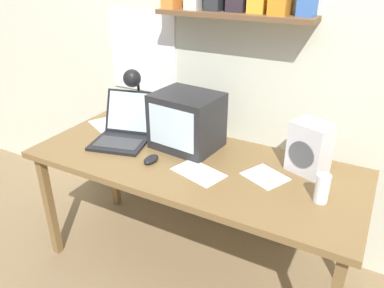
# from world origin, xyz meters

# --- Properties ---
(ground_plane) EXTENTS (12.00, 12.00, 0.00)m
(ground_plane) POSITION_xyz_m (0.00, 0.00, 0.00)
(ground_plane) COLOR olive
(back_wall) EXTENTS (5.60, 0.24, 2.60)m
(back_wall) POSITION_xyz_m (-0.00, 0.51, 1.30)
(back_wall) COLOR beige
(back_wall) RESTS_ON ground_plane
(corner_desk) EXTENTS (1.77, 0.73, 0.73)m
(corner_desk) POSITION_xyz_m (0.00, 0.00, 0.68)
(corner_desk) COLOR brown
(corner_desk) RESTS_ON ground_plane
(crt_monitor) EXTENTS (0.38, 0.33, 0.31)m
(crt_monitor) POSITION_xyz_m (-0.11, 0.14, 0.89)
(crt_monitor) COLOR #232326
(crt_monitor) RESTS_ON corner_desk
(laptop) EXTENTS (0.38, 0.42, 0.26)m
(laptop) POSITION_xyz_m (-0.48, 0.05, 0.80)
(laptop) COLOR black
(laptop) RESTS_ON corner_desk
(desk_lamp) EXTENTS (0.13, 0.18, 0.39)m
(desk_lamp) POSITION_xyz_m (-0.50, 0.19, 1.00)
(desk_lamp) COLOR black
(desk_lamp) RESTS_ON corner_desk
(juice_glass) EXTENTS (0.06, 0.06, 0.13)m
(juice_glass) POSITION_xyz_m (0.67, -0.05, 0.79)
(juice_glass) COLOR white
(juice_glass) RESTS_ON corner_desk
(space_heater) EXTENTS (0.22, 0.19, 0.26)m
(space_heater) POSITION_xyz_m (0.56, 0.18, 0.87)
(space_heater) COLOR silver
(space_heater) RESTS_ON corner_desk
(computer_mouse) EXTENTS (0.06, 0.11, 0.03)m
(computer_mouse) POSITION_xyz_m (-0.18, -0.11, 0.75)
(computer_mouse) COLOR black
(computer_mouse) RESTS_ON corner_desk
(loose_paper_near_monitor) EXTENTS (0.29, 0.22, 0.00)m
(loose_paper_near_monitor) POSITION_xyz_m (0.09, -0.09, 0.74)
(loose_paper_near_monitor) COLOR white
(loose_paper_near_monitor) RESTS_ON corner_desk
(loose_paper_near_laptop) EXTENTS (0.25, 0.23, 0.00)m
(loose_paper_near_laptop) POSITION_xyz_m (0.39, 0.03, 0.74)
(loose_paper_near_laptop) COLOR white
(loose_paper_near_laptop) RESTS_ON corner_desk
(printed_handout) EXTENTS (0.31, 0.27, 0.00)m
(printed_handout) POSITION_xyz_m (-0.70, 0.16, 0.74)
(printed_handout) COLOR white
(printed_handout) RESTS_ON corner_desk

